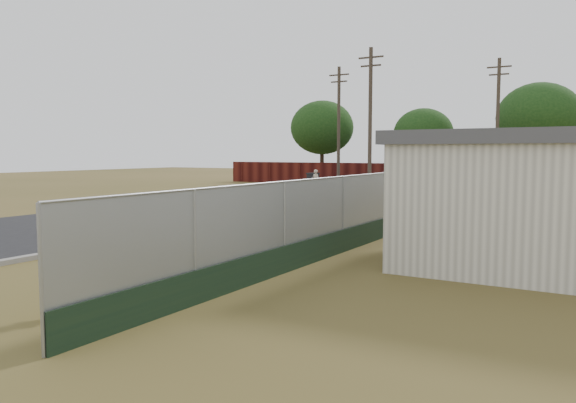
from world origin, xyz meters
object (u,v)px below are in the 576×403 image
Objects in this scene: fire_hydrant at (65,290)px; mailbox at (300,197)px; pickup_truck at (384,187)px; pedestrian at (316,181)px; trash_bin at (313,180)px.

fire_hydrant is 14.07m from mailbox.
pickup_truck is 3.44× the size of pedestrian.
mailbox is 0.21× the size of pickup_truck.
pedestrian is at bearing 109.88° from fire_hydrant.
mailbox is at bearing -63.41° from trash_bin.
pickup_truck reaches higher than mailbox.
trash_bin is (-8.50, 16.98, -0.27)m from mailbox.
pickup_truck is at bearing 91.09° from mailbox.
pedestrian is (-6.27, 3.85, 0.03)m from pickup_truck.
trash_bin is at bearing 111.21° from fire_hydrant.
pedestrian reaches higher than mailbox.
fire_hydrant is 0.18× the size of pickup_truck.
trash_bin is at bearing 71.37° from pickup_truck.
mailbox is 9.72m from pickup_truck.
pickup_truck is at bearing 157.61° from pedestrian.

